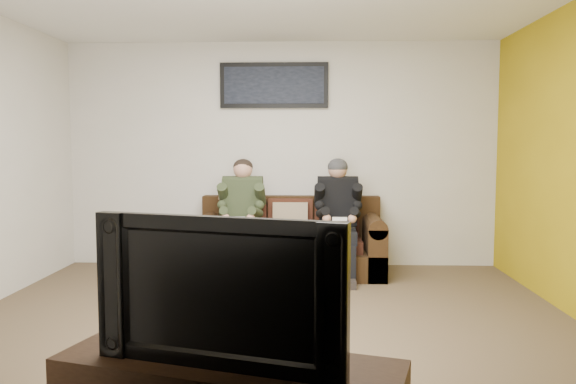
{
  "coord_description": "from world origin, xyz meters",
  "views": [
    {
      "loc": [
        0.33,
        -4.32,
        1.42
      ],
      "look_at": [
        0.12,
        1.2,
        0.95
      ],
      "focal_mm": 35.0,
      "sensor_mm": 36.0,
      "label": 1
    }
  ],
  "objects_px": {
    "sofa": "(290,245)",
    "person_right": "(338,211)",
    "framed_poster": "(274,85)",
    "cat": "(293,230)",
    "television": "(227,287)",
    "person_left": "(241,211)"
  },
  "relations": [
    {
      "from": "sofa",
      "to": "television",
      "type": "distance_m",
      "value": 3.81
    },
    {
      "from": "sofa",
      "to": "television",
      "type": "height_order",
      "value": "television"
    },
    {
      "from": "sofa",
      "to": "person_left",
      "type": "bearing_deg",
      "value": -162.03
    },
    {
      "from": "sofa",
      "to": "framed_poster",
      "type": "xyz_separation_m",
      "value": [
        -0.2,
        0.39,
        1.79
      ]
    },
    {
      "from": "framed_poster",
      "to": "television",
      "type": "height_order",
      "value": "framed_poster"
    },
    {
      "from": "person_left",
      "to": "framed_poster",
      "type": "bearing_deg",
      "value": 60.34
    },
    {
      "from": "cat",
      "to": "framed_poster",
      "type": "height_order",
      "value": "framed_poster"
    },
    {
      "from": "person_left",
      "to": "cat",
      "type": "relative_size",
      "value": 1.92
    },
    {
      "from": "television",
      "to": "person_left",
      "type": "bearing_deg",
      "value": 111.99
    },
    {
      "from": "person_right",
      "to": "sofa",
      "type": "bearing_deg",
      "value": 162.07
    },
    {
      "from": "sofa",
      "to": "framed_poster",
      "type": "distance_m",
      "value": 1.84
    },
    {
      "from": "television",
      "to": "framed_poster",
      "type": "bearing_deg",
      "value": 106.8
    },
    {
      "from": "person_right",
      "to": "cat",
      "type": "height_order",
      "value": "person_right"
    },
    {
      "from": "sofa",
      "to": "cat",
      "type": "relative_size",
      "value": 3.08
    },
    {
      "from": "sofa",
      "to": "person_right",
      "type": "relative_size",
      "value": 1.6
    },
    {
      "from": "person_left",
      "to": "television",
      "type": "relative_size",
      "value": 1.13
    },
    {
      "from": "cat",
      "to": "television",
      "type": "distance_m",
      "value": 3.58
    },
    {
      "from": "cat",
      "to": "framed_poster",
      "type": "bearing_deg",
      "value": 111.63
    },
    {
      "from": "framed_poster",
      "to": "cat",
      "type": "bearing_deg",
      "value": -68.37
    },
    {
      "from": "sofa",
      "to": "television",
      "type": "bearing_deg",
      "value": -92.17
    },
    {
      "from": "person_left",
      "to": "framed_poster",
      "type": "xyz_separation_m",
      "value": [
        0.32,
        0.56,
        1.4
      ]
    },
    {
      "from": "person_right",
      "to": "framed_poster",
      "type": "relative_size",
      "value": 1.02
    }
  ]
}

